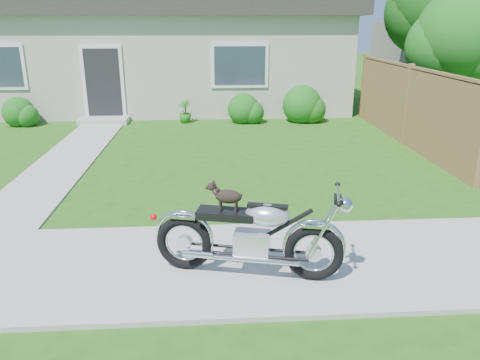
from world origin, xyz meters
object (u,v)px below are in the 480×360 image
house (162,42)px  tree_near (469,40)px  motorcycle_with_dog (252,235)px  potted_plant_left (24,113)px  fence (407,105)px  potted_plant_right (185,111)px  tree_far (448,4)px

house → tree_near: bearing=-31.6°
tree_near → motorcycle_with_dog: bearing=-130.6°
potted_plant_left → motorcycle_with_dog: motorcycle_with_dog is taller
house → tree_near: 9.68m
fence → potted_plant_right: size_ratio=9.93×
house → tree_far: size_ratio=2.42×
house → tree_near: house is taller
potted_plant_left → potted_plant_right: (4.57, 0.00, -0.02)m
house → fence: house is taller
tree_far → motorcycle_with_dog: tree_far is taller
house → potted_plant_right: 3.99m
house → potted_plant_right: bearing=-75.9°
house → fence: (6.30, -6.24, -1.22)m
house → fence: bearing=-44.7°
tree_near → fence: bearing=-148.9°
house → tree_near: (8.24, -5.08, 0.22)m
house → potted_plant_left: house is taller
fence → tree_near: bearing=31.1°
house → tree_far: bearing=-11.5°
potted_plant_left → tree_near: bearing=-7.8°
tree_near → potted_plant_left: (-11.94, 1.63, -2.03)m
fence → potted_plant_right: (-5.43, 2.80, -0.61)m
tree_near → potted_plant_right: (-7.37, 1.63, -2.05)m
fence → tree_far: (2.87, 4.37, 2.40)m
house → potted_plant_left: (-3.70, -3.44, -1.81)m
tree_near → tree_far: 3.47m
motorcycle_with_dog → tree_far: bearing=69.2°
tree_far → potted_plant_right: tree_far is taller
fence → motorcycle_with_dog: bearing=-125.1°
house → potted_plant_right: house is taller
fence → motorcycle_with_dog: fence is taller
fence → tree_near: size_ratio=1.78×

